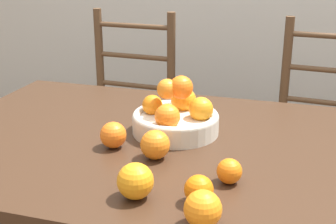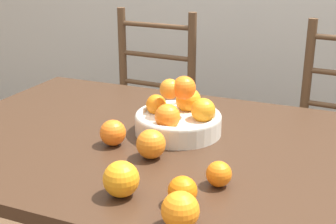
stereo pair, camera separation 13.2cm
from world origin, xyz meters
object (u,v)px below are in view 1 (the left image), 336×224
object	(u,v)px
orange_loose_0	(229,171)
orange_loose_1	(135,181)
orange_loose_4	(155,145)
chair_left	(124,123)
orange_loose_5	(199,190)
chair_right	(321,145)
orange_loose_2	(113,135)
orange_loose_3	(203,209)
fruit_bowl	(176,116)

from	to	relation	value
orange_loose_0	orange_loose_1	distance (m)	0.23
orange_loose_4	chair_left	bearing A→B (deg)	117.29
orange_loose_0	orange_loose_5	distance (m)	0.12
chair_left	chair_right	bearing A→B (deg)	2.60
orange_loose_0	chair_left	size ratio (longest dim) A/B	0.06
orange_loose_2	orange_loose_3	xyz separation A→B (m)	(0.33, -0.31, 0.00)
fruit_bowl	orange_loose_1	xyz separation A→B (m)	(0.02, -0.40, -0.01)
orange_loose_4	orange_loose_5	size ratio (longest dim) A/B	1.21
orange_loose_1	orange_loose_2	world-z (taller)	orange_loose_1
orange_loose_5	chair_right	bearing A→B (deg)	74.54
orange_loose_0	orange_loose_5	bearing A→B (deg)	-113.48
chair_left	fruit_bowl	bearing A→B (deg)	-53.69
orange_loose_0	chair_left	xyz separation A→B (m)	(-0.66, 0.95, -0.30)
fruit_bowl	orange_loose_3	size ratio (longest dim) A/B	3.32
orange_loose_1	orange_loose_4	distance (m)	0.21
fruit_bowl	orange_loose_1	world-z (taller)	fruit_bowl
orange_loose_0	orange_loose_1	xyz separation A→B (m)	(-0.19, -0.13, 0.01)
orange_loose_1	chair_left	bearing A→B (deg)	113.61
fruit_bowl	orange_loose_1	bearing A→B (deg)	-87.20
orange_loose_4	chair_right	size ratio (longest dim) A/B	0.08
chair_left	chair_right	distance (m)	0.90
orange_loose_1	chair_left	world-z (taller)	chair_left
orange_loose_1	chair_left	xyz separation A→B (m)	(-0.47, 1.08, -0.31)
chair_right	orange_loose_0	bearing A→B (deg)	-100.07
orange_loose_3	orange_loose_5	bearing A→B (deg)	108.42
orange_loose_4	chair_right	bearing A→B (deg)	62.27
orange_loose_3	orange_loose_0	bearing A→B (deg)	84.24
orange_loose_5	chair_right	size ratio (longest dim) A/B	0.07
orange_loose_3	orange_loose_5	xyz separation A→B (m)	(-0.03, 0.09, -0.01)
orange_loose_4	orange_loose_3	bearing A→B (deg)	-54.93
orange_loose_3	orange_loose_4	world-z (taller)	orange_loose_4
orange_loose_2	chair_right	xyz separation A→B (m)	(0.59, 0.83, -0.31)
orange_loose_4	orange_loose_5	xyz separation A→B (m)	(0.16, -0.19, -0.01)
orange_loose_2	orange_loose_3	distance (m)	0.45
orange_loose_1	orange_loose_3	bearing A→B (deg)	-21.31
orange_loose_5	chair_left	world-z (taller)	chair_left
orange_loose_3	orange_loose_4	distance (m)	0.34
fruit_bowl	orange_loose_1	distance (m)	0.40
chair_left	orange_loose_4	bearing A→B (deg)	-60.11
fruit_bowl	orange_loose_2	distance (m)	0.21
orange_loose_0	orange_loose_2	bearing A→B (deg)	162.17
fruit_bowl	chair_left	distance (m)	0.88
orange_loose_0	orange_loose_1	world-z (taller)	orange_loose_1
orange_loose_5	orange_loose_3	bearing A→B (deg)	-71.58
orange_loose_2	chair_right	size ratio (longest dim) A/B	0.07
fruit_bowl	orange_loose_4	world-z (taller)	fruit_bowl
fruit_bowl	orange_loose_5	xyz separation A→B (m)	(0.16, -0.38, -0.02)
orange_loose_0	chair_right	world-z (taller)	chair_right
orange_loose_4	chair_left	world-z (taller)	chair_left
orange_loose_2	chair_left	world-z (taller)	chair_left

